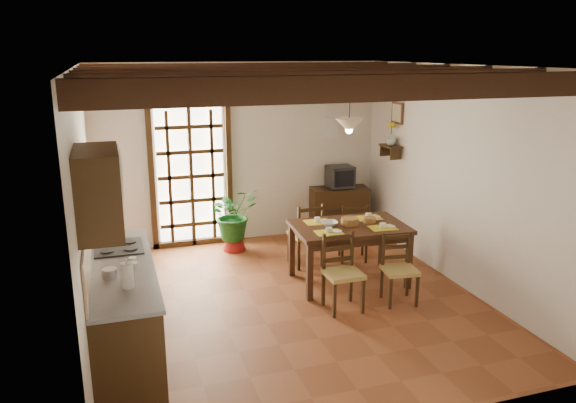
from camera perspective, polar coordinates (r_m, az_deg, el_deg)
name	(u,v)px	position (r m, az deg, el deg)	size (l,w,h in m)	color
ground_plane	(290,301)	(6.97, 0.23, -10.06)	(5.00, 5.00, 0.00)	brown
room_shell	(290,155)	(6.41, 0.25, 4.79)	(4.52, 5.02, 2.81)	silver
ceiling_beams	(291,76)	(6.31, 0.26, 12.62)	(4.50, 4.34, 0.20)	black
french_door	(191,171)	(8.71, -9.84, 3.03)	(1.26, 0.11, 2.32)	white
kitchen_counter	(123,308)	(5.94, -16.38, -10.34)	(0.64, 2.25, 1.38)	black
upper_cabinet	(98,192)	(4.82, -18.70, 0.95)	(0.35, 0.80, 0.70)	black
range_hood	(102,174)	(6.07, -18.33, 2.65)	(0.38, 0.60, 0.54)	white
counter_items	(119,259)	(5.84, -16.76, -5.65)	(0.50, 1.43, 0.25)	black
dining_table	(349,232)	(7.31, 6.25, -3.14)	(1.49, 0.99, 0.79)	#3A2113
chair_near_left	(343,287)	(6.69, 5.56, -8.59)	(0.42, 0.40, 0.90)	tan
chair_near_right	(399,282)	(6.97, 11.20, -7.98)	(0.43, 0.42, 0.84)	tan
chair_far_left	(306,245)	(7.99, 1.81, -4.47)	(0.46, 0.44, 0.92)	tan
chair_far_right	(353,242)	(8.23, 6.61, -4.12)	(0.49, 0.47, 0.86)	tan
table_setting	(350,220)	(7.27, 6.28, -1.92)	(1.05, 0.70, 0.10)	yellow
table_bowl	(329,223)	(7.23, 4.22, -2.24)	(0.22, 0.22, 0.05)	white
sideboard	(339,211)	(9.31, 5.22, -0.96)	(0.93, 0.42, 0.79)	black
crt_tv	(340,176)	(9.16, 5.32, 2.55)	(0.40, 0.37, 0.34)	black
fuse_box	(330,127)	(9.24, 4.34, 7.51)	(0.25, 0.03, 0.32)	white
plant_pot	(234,243)	(8.64, -5.47, -4.25)	(0.35, 0.35, 0.21)	maroon
potted_plant	(234,214)	(8.50, -5.55, -1.32)	(1.87, 1.60, 2.08)	#144C19
wall_shelf	(391,149)	(8.75, 10.39, 5.31)	(0.20, 0.42, 0.20)	black
shelf_vase	(391,140)	(8.73, 10.43, 6.20)	(0.15, 0.15, 0.15)	#B2BFB2
shelf_flowers	(392,126)	(8.70, 10.50, 7.56)	(0.14, 0.14, 0.36)	yellow
framed_picture	(397,113)	(8.72, 11.04, 8.82)	(0.03, 0.32, 0.32)	brown
pendant_lamp	(349,124)	(7.10, 6.24, 7.85)	(0.36, 0.36, 0.84)	black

